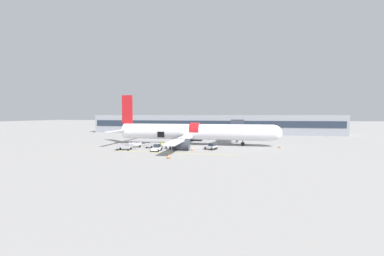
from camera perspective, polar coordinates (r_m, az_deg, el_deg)
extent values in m
plane|color=gray|center=(53.00, -0.19, -4.68)|extent=(500.00, 500.00, 0.00)
cube|color=yellow|center=(45.19, -4.62, -6.05)|extent=(24.33, 1.15, 0.01)
cube|color=gray|center=(93.44, 4.66, 0.94)|extent=(94.81, 10.56, 7.20)
cube|color=#232D3D|center=(88.12, 4.29, 1.04)|extent=(92.91, 0.16, 2.30)
cylinder|color=#4C4C51|center=(62.72, 10.91, -1.91)|extent=(0.60, 0.60, 3.48)
cube|color=silver|center=(62.53, 10.94, 0.78)|extent=(2.41, 9.62, 2.41)
cube|color=#333842|center=(58.33, 10.94, 0.61)|extent=(3.14, 1.60, 2.89)
cylinder|color=silver|center=(56.82, 0.75, -0.91)|extent=(36.52, 3.74, 3.74)
sphere|color=silver|center=(56.56, 19.28, -1.11)|extent=(3.55, 3.55, 3.55)
cone|color=silver|center=(62.65, -15.93, -0.65)|extent=(4.30, 3.44, 3.44)
cylinder|color=red|center=(56.76, 0.74, -0.57)|extent=(2.19, 3.75, 3.75)
cube|color=red|center=(62.22, -15.43, 4.36)|extent=(2.81, 0.28, 7.18)
cube|color=silver|center=(58.13, -17.59, -0.60)|extent=(0.90, 9.61, 0.20)
cube|color=silver|center=(66.72, -13.66, -0.07)|extent=(0.90, 9.61, 0.20)
cube|color=silver|center=(48.31, -2.87, -2.86)|extent=(2.14, 17.15, 0.40)
cube|color=silver|center=(66.13, 0.89, -1.23)|extent=(2.14, 17.15, 0.40)
cylinder|color=#333842|center=(48.43, -2.62, -3.97)|extent=(3.41, 2.38, 2.38)
cylinder|color=#333842|center=(66.11, 1.05, -2.05)|extent=(3.41, 2.38, 2.38)
cube|color=black|center=(57.06, -7.55, -1.58)|extent=(1.70, 0.12, 1.40)
cylinder|color=#56565B|center=(56.13, 12.22, -2.90)|extent=(0.22, 0.22, 1.78)
sphere|color=black|center=(56.23, 12.21, -3.80)|extent=(0.96, 0.96, 0.96)
cylinder|color=#56565B|center=(55.25, -3.46, -2.93)|extent=(0.22, 0.22, 1.78)
sphere|color=black|center=(55.35, -3.46, -3.85)|extent=(0.96, 0.96, 0.96)
cylinder|color=#56565B|center=(60.22, -2.25, -2.42)|extent=(0.22, 0.22, 1.78)
sphere|color=black|center=(60.31, -2.25, -3.26)|extent=(0.96, 0.96, 0.96)
cube|color=white|center=(49.67, 4.55, -4.63)|extent=(2.88, 2.57, 0.53)
cube|color=#232833|center=(49.37, 4.96, -4.00)|extent=(1.60, 1.75, 0.63)
cube|color=black|center=(49.02, 5.76, -4.87)|extent=(0.79, 1.38, 0.27)
sphere|color=black|center=(48.61, 4.83, -5.07)|extent=(0.56, 0.56, 0.56)
sphere|color=black|center=(49.92, 5.83, -4.86)|extent=(0.56, 0.56, 0.56)
sphere|color=black|center=(49.50, 3.25, -4.91)|extent=(0.56, 0.56, 0.56)
sphere|color=black|center=(50.80, 4.27, -4.71)|extent=(0.56, 0.56, 0.56)
cube|color=white|center=(47.73, -8.64, -5.00)|extent=(1.38, 2.82, 0.50)
cube|color=#232833|center=(48.11, -8.47, -4.26)|extent=(1.15, 1.28, 0.60)
cube|color=black|center=(49.10, -8.11, -4.88)|extent=(1.19, 0.14, 0.25)
sphere|color=black|center=(48.46, -7.58, -5.11)|extent=(0.56, 0.56, 0.56)
sphere|color=black|center=(48.85, -8.99, -5.06)|extent=(0.56, 0.56, 0.56)
sphere|color=black|center=(46.67, -8.28, -5.44)|extent=(0.56, 0.56, 0.56)
sphere|color=black|center=(47.07, -9.74, -5.38)|extent=(0.56, 0.56, 0.56)
cube|color=silver|center=(52.51, -1.98, -4.17)|extent=(1.31, 3.17, 0.59)
cube|color=#232833|center=(52.96, -1.83, -3.41)|extent=(1.08, 1.44, 0.68)
cube|color=black|center=(54.08, -1.55, -4.08)|extent=(1.11, 0.15, 0.29)
sphere|color=black|center=(53.43, -1.08, -4.31)|extent=(0.56, 0.56, 0.56)
sphere|color=black|center=(53.71, -2.30, -4.27)|extent=(0.56, 0.56, 0.56)
sphere|color=black|center=(51.38, -1.64, -4.61)|extent=(0.56, 0.56, 0.56)
sphere|color=black|center=(51.67, -2.90, -4.57)|extent=(0.56, 0.56, 0.56)
cube|color=silver|center=(52.21, -9.50, -4.15)|extent=(3.13, 2.45, 0.05)
cube|color=silver|center=(51.37, -8.32, -3.95)|extent=(0.57, 1.63, 0.49)
cube|color=silver|center=(51.54, -10.07, -3.94)|extent=(2.58, 0.87, 0.49)
cube|color=silver|center=(52.82, -8.96, -3.76)|extent=(2.58, 0.87, 0.49)
cube|color=#333338|center=(51.15, -7.89, -4.59)|extent=(0.88, 0.35, 0.06)
sphere|color=black|center=(51.02, -9.23, -4.80)|extent=(0.40, 0.40, 0.40)
sphere|color=black|center=(52.36, -8.09, -4.59)|extent=(0.40, 0.40, 0.40)
sphere|color=black|center=(52.21, -10.91, -4.63)|extent=(0.40, 0.40, 0.40)
sphere|color=black|center=(53.52, -9.75, -4.43)|extent=(0.40, 0.40, 0.40)
cube|color=olive|center=(52.14, -9.73, -3.90)|extent=(0.45, 0.24, 0.43)
cube|color=black|center=(51.48, -8.77, -4.00)|extent=(0.35, 0.21, 0.38)
cube|color=black|center=(52.73, -9.75, -3.87)|extent=(0.47, 0.33, 0.32)
cube|color=#B7BABF|center=(54.45, -13.56, -3.99)|extent=(3.04, 2.14, 0.05)
cube|color=#B7BABF|center=(54.31, -12.14, -3.68)|extent=(0.48, 1.25, 0.53)
cube|color=#B7BABF|center=(53.80, -13.62, -3.77)|extent=(2.58, 0.95, 0.53)
cube|color=#B7BABF|center=(55.03, -13.50, -3.61)|extent=(2.58, 0.95, 0.53)
cube|color=#333338|center=(54.34, -11.62, -4.22)|extent=(0.88, 0.37, 0.06)
sphere|color=black|center=(53.77, -12.59, -4.43)|extent=(0.40, 0.40, 0.40)
sphere|color=black|center=(55.06, -12.49, -4.25)|extent=(0.40, 0.40, 0.40)
sphere|color=black|center=(53.95, -14.64, -4.43)|extent=(0.40, 0.40, 0.40)
sphere|color=black|center=(55.23, -14.50, -4.25)|extent=(0.40, 0.40, 0.40)
cube|color=black|center=(54.67, -13.24, -3.67)|extent=(0.53, 0.37, 0.49)
cube|color=#1E2347|center=(54.68, -13.68, -3.71)|extent=(0.38, 0.32, 0.44)
cube|color=#2D2D33|center=(54.17, -12.87, -3.70)|extent=(0.54, 0.48, 0.56)
cube|color=#721951|center=(54.50, -14.48, -3.66)|extent=(0.52, 0.42, 0.59)
cube|color=#999BA0|center=(50.74, -16.11, -4.44)|extent=(3.48, 2.21, 0.05)
cube|color=#999BA0|center=(50.22, -14.38, -4.21)|extent=(0.31, 1.75, 0.45)
cube|color=#999BA0|center=(49.91, -16.43, -4.29)|extent=(3.17, 0.51, 0.45)
cube|color=#999BA0|center=(51.51, -15.81, -4.05)|extent=(3.17, 0.51, 0.45)
cube|color=#333338|center=(50.15, -13.85, -4.81)|extent=(0.90, 0.21, 0.06)
sphere|color=black|center=(49.61, -15.18, -5.10)|extent=(0.40, 0.40, 0.40)
sphere|color=black|center=(51.28, -14.58, -4.82)|extent=(0.40, 0.40, 0.40)
sphere|color=black|center=(50.36, -17.66, -5.01)|extent=(0.40, 0.40, 0.40)
sphere|color=black|center=(52.00, -16.99, -4.75)|extent=(0.40, 0.40, 0.40)
cube|color=#721951|center=(51.01, -17.34, -4.19)|extent=(0.46, 0.29, 0.36)
cube|color=#721951|center=(50.69, -15.76, -4.18)|extent=(0.50, 0.21, 0.41)
cube|color=#4C1E1E|center=(50.20, -15.30, -4.23)|extent=(0.52, 0.33, 0.44)
cylinder|color=black|center=(49.72, -5.32, -4.69)|extent=(0.46, 0.46, 0.89)
cylinder|color=#B7E019|center=(49.62, -5.33, -3.78)|extent=(0.59, 0.59, 0.70)
sphere|color=#9E7556|center=(49.57, -5.33, -3.24)|extent=(0.25, 0.25, 0.25)
cylinder|color=#B7E019|center=(49.73, -5.06, -3.85)|extent=(0.19, 0.19, 0.65)
cylinder|color=#B7E019|center=(49.53, -5.59, -3.88)|extent=(0.19, 0.19, 0.65)
cylinder|color=#2D2D33|center=(50.64, -7.31, -4.61)|extent=(0.40, 0.40, 0.80)
cylinder|color=#B7E019|center=(50.55, -7.32, -3.81)|extent=(0.51, 0.51, 0.63)
sphere|color=brown|center=(50.50, -7.32, -3.33)|extent=(0.22, 0.22, 0.22)
cylinder|color=#B7E019|center=(50.40, -7.50, -3.91)|extent=(0.16, 0.16, 0.58)
cylinder|color=#B7E019|center=(50.71, -7.14, -3.86)|extent=(0.16, 0.16, 0.58)
cylinder|color=#2D2D33|center=(51.01, -6.31, -4.55)|extent=(0.40, 0.40, 0.81)
cylinder|color=#CCE523|center=(50.92, -6.31, -3.74)|extent=(0.51, 0.51, 0.64)
sphere|color=beige|center=(50.87, -6.32, -3.26)|extent=(0.22, 0.22, 0.22)
cylinder|color=#CCE523|center=(50.97, -6.07, -3.81)|extent=(0.16, 0.16, 0.58)
cylinder|color=#CCE523|center=(50.89, -6.56, -3.83)|extent=(0.16, 0.16, 0.58)
cube|color=black|center=(55.50, 20.42, -4.51)|extent=(0.55, 0.55, 0.03)
cone|color=orange|center=(55.46, 20.42, -4.20)|extent=(0.41, 0.41, 0.63)
cylinder|color=white|center=(55.46, 20.42, -4.17)|extent=(0.24, 0.24, 0.08)
cube|color=black|center=(39.94, -5.72, -7.27)|extent=(0.60, 0.60, 0.03)
cone|color=orange|center=(39.88, -5.73, -6.85)|extent=(0.45, 0.45, 0.63)
cylinder|color=white|center=(39.88, -5.73, -6.80)|extent=(0.26, 0.26, 0.08)
cube|color=black|center=(48.48, 0.01, -5.40)|extent=(0.50, 0.50, 0.03)
cone|color=orange|center=(48.44, 0.01, -5.04)|extent=(0.37, 0.37, 0.63)
cylinder|color=white|center=(48.43, 0.01, -5.01)|extent=(0.22, 0.22, 0.08)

